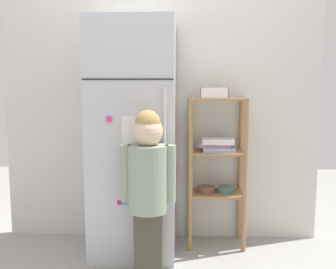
# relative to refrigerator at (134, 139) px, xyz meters

# --- Properties ---
(ground_plane) EXTENTS (6.00, 6.00, 0.00)m
(ground_plane) POSITION_rel_refrigerator_xyz_m (0.18, -0.02, -0.87)
(ground_plane) COLOR #999993
(kitchen_wall_back) EXTENTS (2.60, 0.03, 2.25)m
(kitchen_wall_back) POSITION_rel_refrigerator_xyz_m (0.18, 0.31, 0.25)
(kitchen_wall_back) COLOR silver
(kitchen_wall_back) RESTS_ON ground
(refrigerator) EXTENTS (0.62, 0.60, 1.75)m
(refrigerator) POSITION_rel_refrigerator_xyz_m (0.00, 0.00, 0.00)
(refrigerator) COLOR silver
(refrigerator) RESTS_ON ground
(child_standing) EXTENTS (0.36, 0.27, 1.12)m
(child_standing) POSITION_rel_refrigerator_xyz_m (0.15, -0.41, -0.20)
(child_standing) COLOR #454433
(child_standing) RESTS_ON ground
(pantry_shelf_unit) EXTENTS (0.45, 0.29, 1.18)m
(pantry_shelf_unit) POSITION_rel_refrigerator_xyz_m (0.64, 0.14, -0.18)
(pantry_shelf_unit) COLOR #9E7247
(pantry_shelf_unit) RESTS_ON ground
(fruit_bin) EXTENTS (0.21, 0.15, 0.08)m
(fruit_bin) POSITION_rel_refrigerator_xyz_m (0.61, 0.13, 0.34)
(fruit_bin) COLOR white
(fruit_bin) RESTS_ON pantry_shelf_unit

